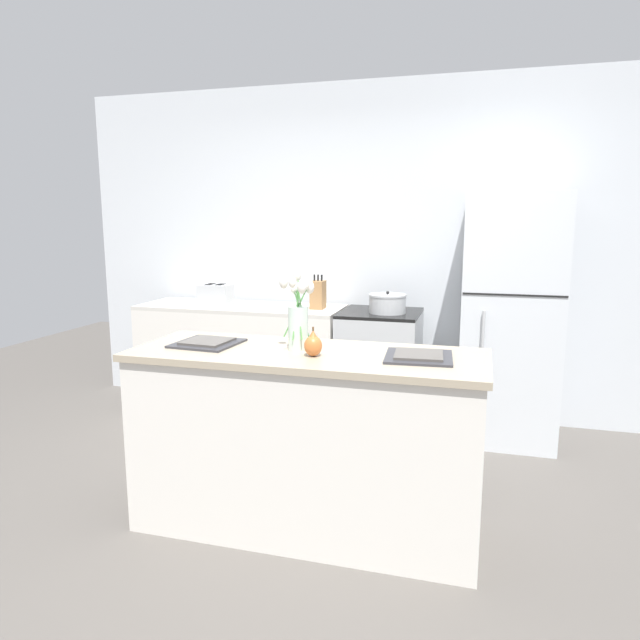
{
  "coord_description": "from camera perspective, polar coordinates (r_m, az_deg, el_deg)",
  "views": [
    {
      "loc": [
        0.83,
        -2.68,
        1.61
      ],
      "look_at": [
        0.0,
        0.25,
        1.07
      ],
      "focal_mm": 32.0,
      "sensor_mm": 36.0,
      "label": 1
    }
  ],
  "objects": [
    {
      "name": "ground_plane",
      "position": [
        3.24,
        -1.28,
        -19.82
      ],
      "size": [
        10.0,
        10.0,
        0.0
      ],
      "primitive_type": "plane",
      "color": "#59544F"
    },
    {
      "name": "knife_block",
      "position": [
        4.51,
        -0.2,
        2.55
      ],
      "size": [
        0.1,
        0.14,
        0.27
      ],
      "color": "#A37547",
      "rests_on": "back_counter"
    },
    {
      "name": "cooking_pot",
      "position": [
        4.33,
        6.76,
        1.65
      ],
      "size": [
        0.28,
        0.28,
        0.17
      ],
      "color": "#B2B5B7",
      "rests_on": "stove_range"
    },
    {
      "name": "pear_figurine",
      "position": [
        2.78,
        -0.7,
        -2.48
      ],
      "size": [
        0.09,
        0.09,
        0.15
      ],
      "color": "#C66B33",
      "rests_on": "kitchen_island"
    },
    {
      "name": "refrigerator",
      "position": [
        4.35,
        18.49,
        0.09
      ],
      "size": [
        0.68,
        0.67,
        1.8
      ],
      "color": "silver",
      "rests_on": "ground_plane"
    },
    {
      "name": "toaster",
      "position": [
        4.79,
        -10.4,
        2.52
      ],
      "size": [
        0.28,
        0.18,
        0.17
      ],
      "color": "#B7BABC",
      "rests_on": "back_counter"
    },
    {
      "name": "flower_vase",
      "position": [
        2.88,
        -2.21,
        0.26
      ],
      "size": [
        0.16,
        0.15,
        0.41
      ],
      "color": "silver",
      "rests_on": "kitchen_island"
    },
    {
      "name": "stove_range",
      "position": [
        4.49,
        5.95,
        -4.92
      ],
      "size": [
        0.6,
        0.61,
        0.91
      ],
      "color": "#B2B5B7",
      "rests_on": "ground_plane"
    },
    {
      "name": "back_counter",
      "position": [
        4.82,
        -7.78,
        -3.92
      ],
      "size": [
        1.68,
        0.6,
        0.91
      ],
      "color": "silver",
      "rests_on": "ground_plane"
    },
    {
      "name": "kitchen_island",
      "position": [
        3.03,
        -1.32,
        -11.96
      ],
      "size": [
        1.8,
        0.66,
        0.95
      ],
      "color": "silver",
      "rests_on": "ground_plane"
    },
    {
      "name": "plate_setting_left",
      "position": [
        3.11,
        -11.21,
        -2.23
      ],
      "size": [
        0.34,
        0.34,
        0.02
      ],
      "color": "#333338",
      "rests_on": "kitchen_island"
    },
    {
      "name": "back_wall",
      "position": [
        4.76,
        5.8,
        6.82
      ],
      "size": [
        5.2,
        0.08,
        2.7
      ],
      "color": "silver",
      "rests_on": "ground_plane"
    },
    {
      "name": "plate_setting_right",
      "position": [
        2.79,
        9.84,
        -3.57
      ],
      "size": [
        0.34,
        0.34,
        0.02
      ],
      "color": "#333338",
      "rests_on": "kitchen_island"
    }
  ]
}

